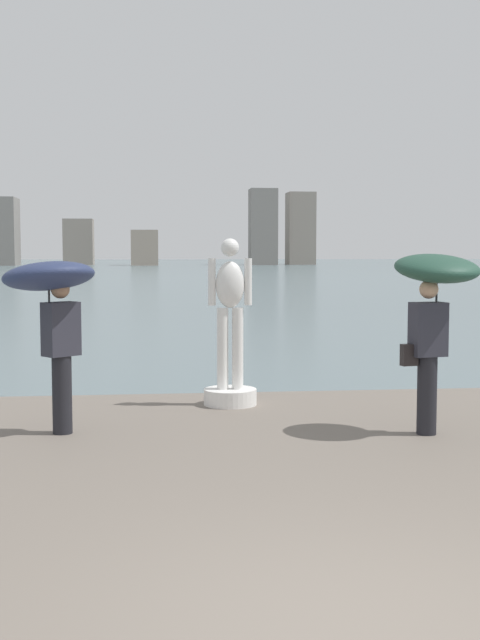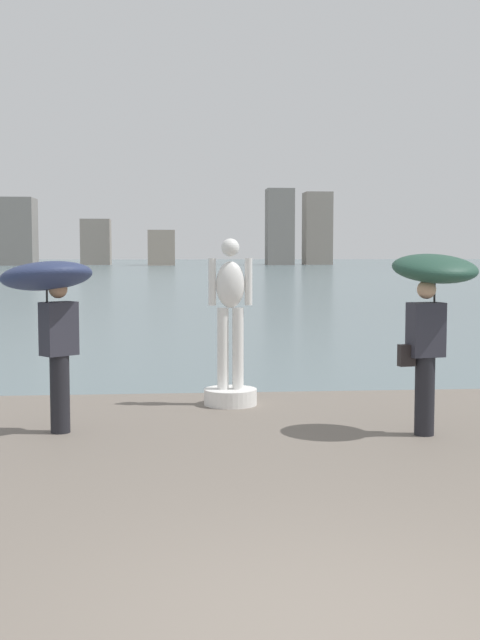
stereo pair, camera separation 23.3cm
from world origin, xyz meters
The scene contains 6 objects.
ground_plane centered at (0.00, 40.00, 0.00)m, with size 400.00×400.00×0.00m, color slate.
pier centered at (0.00, 2.38, 0.20)m, with size 7.87×10.76×0.40m, color #70665B.
statue_white_figure centered at (-0.11, 6.80, 1.21)m, with size 0.71×0.71×2.21m.
onlooker_left centered at (-2.24, 5.21, 1.96)m, with size 1.44×1.45×1.99m.
onlooker_right centered at (1.98, 4.81, 1.98)m, with size 1.11×1.14×2.07m.
distant_skyline centered at (-6.15, 141.99, 5.45)m, with size 60.55×11.30×13.08m.
Camera 2 is at (-0.95, -4.24, 2.45)m, focal length 47.15 mm.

